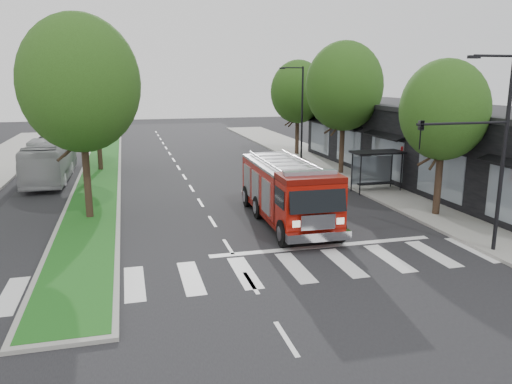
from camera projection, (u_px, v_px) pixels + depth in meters
ground at (228, 247)px, 21.42m from camera, size 140.00×140.00×0.00m
sidewalk_right at (379, 183)px, 33.93m from camera, size 5.00×80.00×0.15m
median at (100, 175)px, 36.89m from camera, size 3.00×50.00×0.15m
storefront_row at (439, 146)px, 34.50m from camera, size 8.00×30.00×5.00m
bus_shelter at (376, 160)px, 31.42m from camera, size 3.20×1.60×2.61m
tree_right_near at (444, 110)px, 24.92m from camera, size 4.40×4.40×8.05m
tree_right_mid at (344, 86)px, 36.02m from camera, size 5.60×5.60×9.72m
tree_right_far at (298, 92)px, 45.59m from camera, size 5.00×5.00×8.73m
tree_median_near at (80, 84)px, 24.07m from camera, size 5.80×5.80×10.16m
tree_median_far at (95, 86)px, 37.34m from camera, size 5.60×5.60×9.72m
streetlight_right_near at (486, 141)px, 19.46m from camera, size 4.08×0.22×8.00m
streetlight_right_far at (300, 110)px, 41.84m from camera, size 2.11×0.20×8.00m
fire_engine at (287, 192)px, 24.81m from camera, size 3.02×9.33×3.22m
city_bus at (50, 159)px, 35.27m from camera, size 2.55×10.64×2.96m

